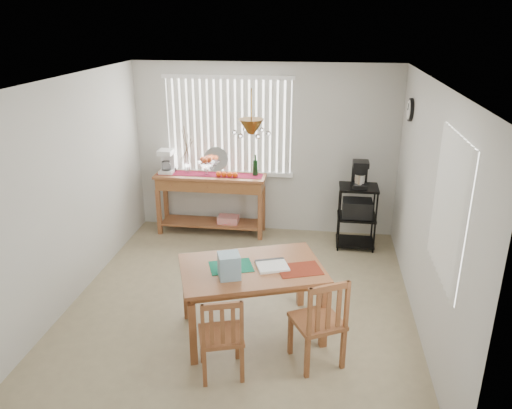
# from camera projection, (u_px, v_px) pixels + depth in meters

# --- Properties ---
(ground) EXTENTS (4.00, 4.50, 0.01)m
(ground) POSITION_uv_depth(u_px,v_px,m) (242.00, 302.00, 5.98)
(ground) COLOR tan
(room_shell) EXTENTS (4.20, 4.70, 2.70)m
(room_shell) POSITION_uv_depth(u_px,v_px,m) (240.00, 166.00, 5.39)
(room_shell) COLOR beige
(room_shell) RESTS_ON ground
(sideboard) EXTENTS (1.69, 0.47, 0.95)m
(sideboard) POSITION_uv_depth(u_px,v_px,m) (211.00, 189.00, 7.67)
(sideboard) COLOR #935732
(sideboard) RESTS_ON ground
(sideboard_items) EXTENTS (1.60, 0.40, 0.73)m
(sideboard_items) POSITION_uv_depth(u_px,v_px,m) (193.00, 164.00, 7.59)
(sideboard_items) COLOR maroon
(sideboard_items) RESTS_ON sideboard
(wire_cart) EXTENTS (0.55, 0.44, 0.94)m
(wire_cart) POSITION_uv_depth(u_px,v_px,m) (357.00, 211.00, 7.24)
(wire_cart) COLOR black
(wire_cart) RESTS_ON ground
(cart_items) EXTENTS (0.22, 0.26, 0.39)m
(cart_items) POSITION_uv_depth(u_px,v_px,m) (360.00, 174.00, 7.05)
(cart_items) COLOR black
(cart_items) RESTS_ON wire_cart
(dining_table) EXTENTS (1.68, 1.37, 0.78)m
(dining_table) POSITION_uv_depth(u_px,v_px,m) (252.00, 275.00, 5.19)
(dining_table) COLOR #935732
(dining_table) RESTS_ON ground
(table_items) EXTENTS (1.22, 0.60, 0.25)m
(table_items) POSITION_uv_depth(u_px,v_px,m) (240.00, 266.00, 4.98)
(table_items) COLOR #157856
(table_items) RESTS_ON dining_table
(chair_left) EXTENTS (0.51, 0.51, 0.88)m
(chair_left) POSITION_uv_depth(u_px,v_px,m) (221.00, 336.00, 4.62)
(chair_left) COLOR #935732
(chair_left) RESTS_ON ground
(chair_right) EXTENTS (0.60, 0.60, 0.97)m
(chair_right) POSITION_uv_depth(u_px,v_px,m) (319.00, 322.00, 4.76)
(chair_right) COLOR #935732
(chair_right) RESTS_ON ground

